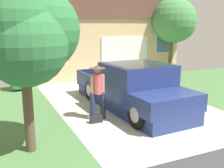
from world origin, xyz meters
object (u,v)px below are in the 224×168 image
object	(u,v)px
house_with_garage	(84,36)
wheeled_trash_bin	(18,77)
person_with_hat	(98,90)
neighbor_tree	(175,21)
front_yard_tree	(27,33)
pickup_truck	(135,89)
handbag	(96,118)

from	to	relation	value
house_with_garage	wheeled_trash_bin	xyz separation A→B (m)	(-4.54, -4.11, -1.60)
person_with_hat	neighbor_tree	xyz separation A→B (m)	(6.87, 5.35, 2.17)
person_with_hat	front_yard_tree	world-z (taller)	front_yard_tree
pickup_truck	house_with_garage	xyz separation A→B (m)	(1.15, 8.77, 1.47)
person_with_hat	house_with_garage	xyz separation A→B (m)	(2.68, 9.12, 1.25)
wheeled_trash_bin	neighbor_tree	bearing A→B (deg)	2.23
front_yard_tree	neighbor_tree	size ratio (longest dim) A/B	0.85
person_with_hat	neighbor_tree	size ratio (longest dim) A/B	0.39
handbag	neighbor_tree	world-z (taller)	neighbor_tree
pickup_truck	handbag	xyz separation A→B (m)	(-1.71, -0.67, -0.58)
neighbor_tree	handbag	bearing A→B (deg)	-141.23
neighbor_tree	wheeled_trash_bin	bearing A→B (deg)	-177.77
pickup_truck	wheeled_trash_bin	world-z (taller)	pickup_truck
house_with_garage	handbag	bearing A→B (deg)	-106.84
pickup_truck	wheeled_trash_bin	xyz separation A→B (m)	(-3.40, 4.66, -0.13)
handbag	neighbor_tree	bearing A→B (deg)	38.77
front_yard_tree	wheeled_trash_bin	size ratio (longest dim) A/B	3.45
pickup_truck	front_yard_tree	xyz separation A→B (m)	(-3.67, -1.77, 1.98)
pickup_truck	house_with_garage	bearing A→B (deg)	-100.60
wheeled_trash_bin	handbag	bearing A→B (deg)	-72.40
person_with_hat	house_with_garage	world-z (taller)	house_with_garage
front_yard_tree	neighbor_tree	world-z (taller)	neighbor_tree
neighbor_tree	house_with_garage	bearing A→B (deg)	138.10
pickup_truck	house_with_garage	size ratio (longest dim) A/B	0.54
handbag	front_yard_tree	size ratio (longest dim) A/B	0.12
pickup_truck	neighbor_tree	size ratio (longest dim) A/B	1.23
house_with_garage	wheeled_trash_bin	world-z (taller)	house_with_garage
pickup_truck	wheeled_trash_bin	size ratio (longest dim) A/B	5.01
pickup_truck	neighbor_tree	bearing A→B (deg)	-140.06
front_yard_tree	wheeled_trash_bin	distance (m)	6.77
person_with_hat	house_with_garage	distance (m)	9.58
neighbor_tree	person_with_hat	bearing A→B (deg)	-142.10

